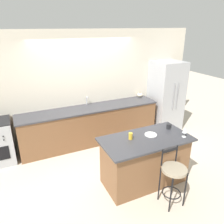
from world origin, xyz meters
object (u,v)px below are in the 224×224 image
Objects in this scene: wine_glass at (185,130)px; pumpkin_decoration at (140,95)px; coffee_mug at (169,126)px; dinner_plate at (151,135)px; tumbler_cup at (131,136)px; bar_stool_near at (173,175)px; refrigerator at (166,96)px.

pumpkin_decoration is at bearing 77.47° from wine_glass.
coffee_mug is 0.77× the size of pumpkin_decoration.
tumbler_cup is at bearing 176.84° from dinner_plate.
dinner_plate is at bearing -170.96° from coffee_mug.
tumbler_cup reaches higher than coffee_mug.
refrigerator is at bearing 54.89° from bar_stool_near.
pumpkin_decoration reaches higher than coffee_mug.
wine_glass is 1.59× the size of coffee_mug.
dinner_plate is 0.41m from tumbler_cup.
wine_glass is (0.54, 0.41, 0.49)m from bar_stool_near.
wine_glass is (-1.18, -2.03, 0.10)m from refrigerator.
refrigerator reaches higher than tumbler_cup.
wine_glass is (0.50, -0.31, 0.12)m from dinner_plate.
bar_stool_near is 0.93m from tumbler_cup.
bar_stool_near is 4.46× the size of dinner_plate.
pumpkin_decoration is at bearing 73.99° from coffee_mug.
dinner_plate is at bearing -134.27° from refrigerator.
bar_stool_near is 1.02m from coffee_mug.
tumbler_cup is at bearing 159.94° from wine_glass.
wine_glass is at bearing -120.19° from refrigerator.
dinner_plate is 0.60m from wine_glass.
coffee_mug is at bearing 3.30° from tumbler_cup.
refrigerator reaches higher than pumpkin_decoration.
pumpkin_decoration is (1.05, 2.72, 0.42)m from bar_stool_near.
wine_glass is at bearing -31.83° from dinner_plate.
refrigerator is 1.91× the size of bar_stool_near.
pumpkin_decoration is at bearing 54.28° from tumbler_cup.
bar_stool_near is 0.81m from dinner_plate.
dinner_plate is 1.87× the size of tumbler_cup.
refrigerator is 2.41m from dinner_plate.
refrigerator is 16.62× the size of coffee_mug.
coffee_mug is at bearing 57.99° from bar_stool_near.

